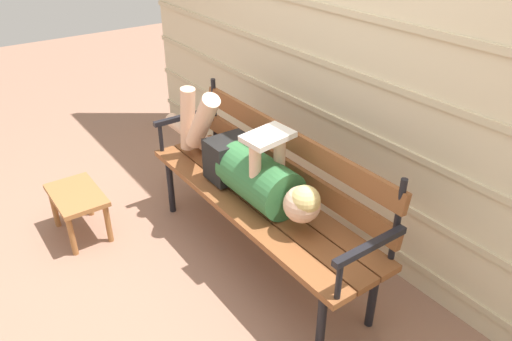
# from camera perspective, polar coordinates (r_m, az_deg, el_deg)

# --- Properties ---
(ground_plane) EXTENTS (12.00, 12.00, 0.00)m
(ground_plane) POSITION_cam_1_polar(r_m,az_deg,el_deg) (2.99, -3.00, -11.56)
(ground_plane) COLOR #936B56
(house_siding) EXTENTS (4.67, 0.08, 2.50)m
(house_siding) POSITION_cam_1_polar(r_m,az_deg,el_deg) (2.85, 10.63, 14.68)
(house_siding) COLOR beige
(house_siding) RESTS_ON ground
(park_bench) EXTENTS (1.75, 0.47, 0.88)m
(park_bench) POSITION_cam_1_polar(r_m,az_deg,el_deg) (2.81, 1.13, -1.97)
(park_bench) COLOR brown
(park_bench) RESTS_ON ground
(reclining_person) EXTENTS (1.66, 0.28, 0.53)m
(reclining_person) POSITION_cam_1_polar(r_m,az_deg,el_deg) (2.79, -1.29, 0.56)
(reclining_person) COLOR #33703D
(footstool) EXTENTS (0.46, 0.29, 0.31)m
(footstool) POSITION_cam_1_polar(r_m,az_deg,el_deg) (3.33, -20.07, -3.31)
(footstool) COLOR #9E6638
(footstool) RESTS_ON ground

